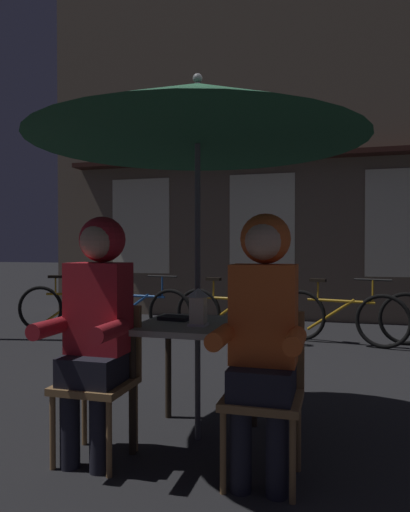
# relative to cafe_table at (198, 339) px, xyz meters

# --- Properties ---
(ground_plane) EXTENTS (60.00, 60.00, 0.00)m
(ground_plane) POSITION_rel_cafe_table_xyz_m (0.00, 0.00, -0.64)
(ground_plane) COLOR #232326
(cafe_table) EXTENTS (0.72, 0.72, 0.74)m
(cafe_table) POSITION_rel_cafe_table_xyz_m (0.00, 0.00, 0.00)
(cafe_table) COLOR #B2AD9E
(cafe_table) RESTS_ON ground_plane
(patio_umbrella) EXTENTS (2.10, 2.10, 2.31)m
(patio_umbrella) POSITION_rel_cafe_table_xyz_m (0.00, 0.00, 1.42)
(patio_umbrella) COLOR #4C4C51
(patio_umbrella) RESTS_ON ground_plane
(lantern) EXTENTS (0.11, 0.11, 0.23)m
(lantern) POSITION_rel_cafe_table_xyz_m (0.03, -0.10, 0.22)
(lantern) COLOR white
(lantern) RESTS_ON cafe_table
(chair_left) EXTENTS (0.40, 0.40, 0.87)m
(chair_left) POSITION_rel_cafe_table_xyz_m (-0.48, -0.37, -0.15)
(chair_left) COLOR olive
(chair_left) RESTS_ON ground_plane
(chair_right) EXTENTS (0.40, 0.40, 0.87)m
(chair_right) POSITION_rel_cafe_table_xyz_m (0.48, -0.37, -0.15)
(chair_right) COLOR olive
(chair_right) RESTS_ON ground_plane
(person_left_hooded) EXTENTS (0.45, 0.56, 1.40)m
(person_left_hooded) POSITION_rel_cafe_table_xyz_m (-0.48, -0.43, 0.21)
(person_left_hooded) COLOR black
(person_left_hooded) RESTS_ON ground_plane
(person_right_hooded) EXTENTS (0.45, 0.56, 1.40)m
(person_right_hooded) POSITION_rel_cafe_table_xyz_m (0.48, -0.43, 0.21)
(person_right_hooded) COLOR black
(person_right_hooded) RESTS_ON ground_plane
(shopfront_building) EXTENTS (10.00, 0.93, 6.20)m
(shopfront_building) POSITION_rel_cafe_table_xyz_m (0.73, 5.40, 2.45)
(shopfront_building) COLOR #6B5B4C
(shopfront_building) RESTS_ON ground_plane
(bicycle_nearest) EXTENTS (1.65, 0.43, 0.84)m
(bicycle_nearest) POSITION_rel_cafe_table_xyz_m (-2.78, 3.19, -0.29)
(bicycle_nearest) COLOR black
(bicycle_nearest) RESTS_ON ground_plane
(bicycle_second) EXTENTS (1.67, 0.26, 0.84)m
(bicycle_second) POSITION_rel_cafe_table_xyz_m (-1.81, 3.20, -0.29)
(bicycle_second) COLOR black
(bicycle_second) RESTS_ON ground_plane
(bicycle_third) EXTENTS (1.66, 0.36, 0.84)m
(bicycle_third) POSITION_rel_cafe_table_xyz_m (-0.46, 3.19, -0.29)
(bicycle_third) COLOR black
(bicycle_third) RESTS_ON ground_plane
(bicycle_fourth) EXTENTS (1.64, 0.46, 0.84)m
(bicycle_fourth) POSITION_rel_cafe_table_xyz_m (0.89, 3.29, -0.29)
(bicycle_fourth) COLOR black
(bicycle_fourth) RESTS_ON ground_plane
(book) EXTENTS (0.22, 0.16, 0.02)m
(book) POSITION_rel_cafe_table_xyz_m (-0.18, 0.08, 0.11)
(book) COLOR black
(book) RESTS_ON cafe_table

